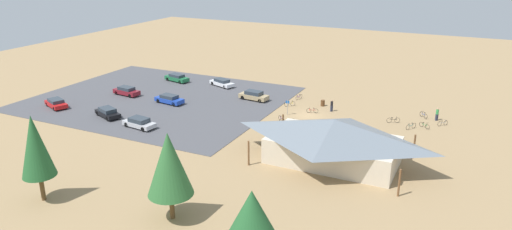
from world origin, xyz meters
name	(u,v)px	position (x,y,z in m)	size (l,w,h in m)	color
ground	(308,116)	(0.00, 0.00, 0.00)	(160.00, 160.00, 0.00)	#9E7F56
parking_lot_asphalt	(160,98)	(23.87, 2.40, 0.03)	(37.39, 31.35, 0.05)	#4C4C51
bike_pavilion	(333,139)	(-7.54, 13.29, 2.73)	(16.16, 9.97, 4.93)	beige
trash_bin	(323,103)	(-0.46, -5.16, 0.45)	(0.60, 0.60, 0.90)	brown
lot_sign	(287,105)	(2.79, 0.93, 1.41)	(0.56, 0.08, 2.20)	#99999E
pine_mideast	(169,164)	(1.55, 30.51, 5.15)	(3.93, 3.93, 7.96)	brown
pine_far_west	(35,146)	(14.23, 33.08, 5.41)	(3.03, 3.03, 8.37)	brown
pine_west	(252,215)	(-7.81, 33.94, 4.67)	(3.70, 3.70, 6.55)	brown
bicycle_purple_yard_center	(299,97)	(3.96, -6.84, 0.36)	(0.56, 1.70, 0.76)	black
bicycle_silver_yard_left	(443,123)	(-17.47, -3.99, 0.34)	(1.17, 1.23, 0.75)	black
bicycle_yellow_near_porch	(290,104)	(3.94, -2.87, 0.39)	(1.37, 1.08, 0.85)	black
bicycle_white_trailside	(318,130)	(-3.32, 5.45, 0.36)	(1.23, 1.31, 0.80)	black
bicycle_green_lone_west	(424,125)	(-15.38, -2.02, 0.36)	(1.40, 0.97, 0.83)	black
bicycle_black_yard_front	(393,120)	(-11.34, -2.27, 0.38)	(1.65, 0.80, 0.80)	black
bicycle_blue_edge_north	(424,115)	(-14.78, -6.19, 0.38)	(1.16, 1.26, 0.84)	black
bicycle_red_mid_cluster	(312,111)	(-0.11, -1.44, 0.36)	(1.63, 0.59, 0.81)	black
bicycle_orange_edge_south	(292,122)	(0.75, 4.22, 0.35)	(1.40, 0.89, 0.79)	black
bicycle_teal_by_bin	(411,126)	(-13.85, -0.83, 0.39)	(1.05, 1.56, 0.87)	black
bicycle_purple_lone_east	(281,119)	(2.51, 3.78, 0.36)	(1.31, 1.10, 0.78)	black
car_black_front_row	(108,112)	(24.99, 12.72, 0.71)	(4.78, 3.30, 1.33)	black
car_white_near_entry	(222,83)	(18.49, -8.01, 0.69)	(5.00, 3.25, 1.27)	white
car_blue_aisle_side	(169,99)	(20.94, 3.85, 0.72)	(4.76, 2.30, 1.35)	#1E42B2
car_silver_far_end	(139,123)	(18.38, 14.10, 0.72)	(4.74, 2.45, 1.34)	#BCBCC1
car_green_end_stall	(177,78)	(27.27, -7.27, 0.72)	(4.94, 2.70, 1.33)	#1E6B3D
car_maroon_by_curb	(127,91)	(29.69, 3.26, 0.74)	(4.73, 2.23, 1.39)	maroon
car_tan_second_row	(254,95)	(10.14, -3.33, 0.76)	(4.78, 2.24, 1.43)	tan
car_red_mid_lot	(56,103)	(34.92, 12.71, 0.70)	(4.74, 3.39, 1.29)	red
visitor_crossing_yard	(332,105)	(-2.39, -3.30, 0.92)	(0.38, 0.40, 1.75)	#2D3347
visitor_near_lot	(437,114)	(-16.52, -5.81, 0.94)	(0.39, 0.40, 1.79)	#2D3347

